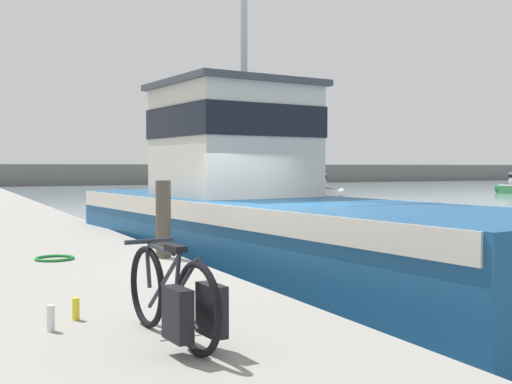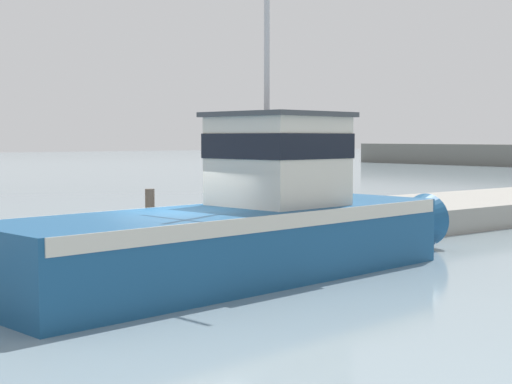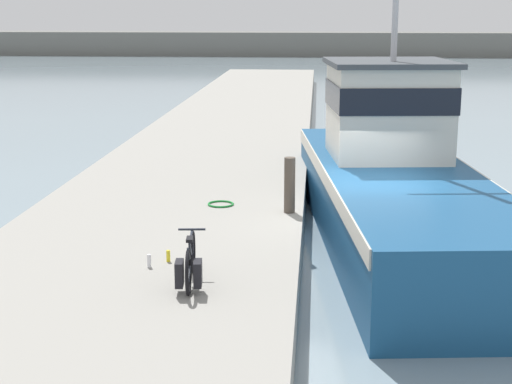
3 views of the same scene
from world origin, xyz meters
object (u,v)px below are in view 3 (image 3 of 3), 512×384
(water_bottle_on_curb, at_px, (168,256))
(bicycle_touring, at_px, (190,265))
(fishing_boat_main, at_px, (393,179))
(water_bottle_by_bike, at_px, (149,261))
(mooring_post, at_px, (290,185))

(water_bottle_on_curb, bearing_deg, bicycle_touring, -64.27)
(fishing_boat_main, relative_size, bicycle_touring, 8.27)
(fishing_boat_main, distance_m, water_bottle_by_bike, 6.95)
(fishing_boat_main, height_order, mooring_post, fishing_boat_main)
(bicycle_touring, distance_m, water_bottle_by_bike, 1.23)
(water_bottle_by_bike, bearing_deg, fishing_boat_main, 49.44)
(mooring_post, distance_m, water_bottle_by_bike, 4.43)
(water_bottle_by_bike, bearing_deg, bicycle_touring, -46.10)
(bicycle_touring, xyz_separation_m, mooring_post, (1.38, 4.68, 0.24))
(water_bottle_by_bike, bearing_deg, mooring_post, 59.79)
(fishing_boat_main, relative_size, mooring_post, 11.90)
(bicycle_touring, relative_size, water_bottle_by_bike, 7.69)
(fishing_boat_main, distance_m, mooring_post, 2.73)
(fishing_boat_main, xyz_separation_m, mooring_post, (-2.30, -1.47, 0.14))
(fishing_boat_main, distance_m, water_bottle_on_curb, 6.54)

